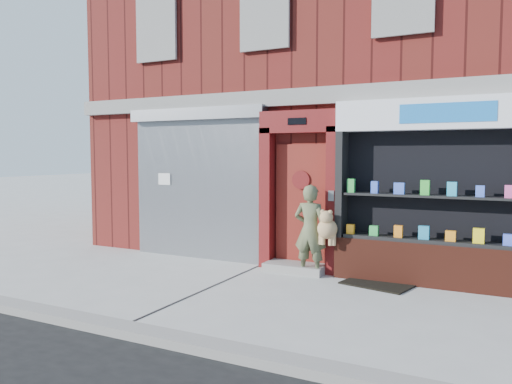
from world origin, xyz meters
The scene contains 8 objects.
ground centered at (0.00, 0.00, 0.00)m, with size 80.00×80.00×0.00m, color #9E9E99.
curb centered at (0.00, -2.15, 0.06)m, with size 60.00×0.30×0.12m, color gray.
building centered at (0.00, 5.99, 4.00)m, with size 12.00×8.16×8.00m.
shutter_bay centered at (-3.00, 1.93, 1.72)m, with size 3.10×0.30×3.04m.
red_door_bay centered at (-0.75, 1.86, 1.46)m, with size 1.52×0.58×2.90m.
pharmacy_bay centered at (1.75, 1.81, 1.37)m, with size 3.50×0.41×3.00m.
woman centered at (-0.37, 1.54, 0.81)m, with size 0.79×0.42×1.59m.
doormat centered at (0.79, 1.48, 0.01)m, with size 1.06×0.74×0.03m, color black.
Camera 1 is at (2.64, -6.53, 2.11)m, focal length 35.00 mm.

